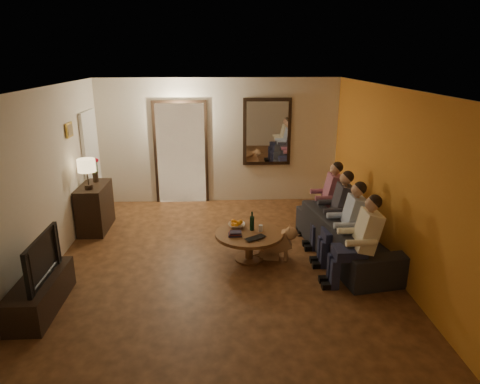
{
  "coord_description": "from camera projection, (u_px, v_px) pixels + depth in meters",
  "views": [
    {
      "loc": [
        -0.02,
        -5.85,
        3.03
      ],
      "look_at": [
        0.3,
        0.3,
        1.05
      ],
      "focal_mm": 32.0,
      "sensor_mm": 36.0,
      "label": 1
    }
  ],
  "objects": [
    {
      "name": "floor",
      "position": [
        221.0,
        264.0,
        6.49
      ],
      "size": [
        5.0,
        6.0,
        0.01
      ],
      "primitive_type": "cube",
      "color": "#3E2410",
      "rests_on": "ground"
    },
    {
      "name": "ceiling",
      "position": [
        219.0,
        89.0,
        5.69
      ],
      "size": [
        5.0,
        6.0,
        0.01
      ],
      "primitive_type": "cube",
      "color": "white",
      "rests_on": "back_wall"
    },
    {
      "name": "back_wall",
      "position": [
        219.0,
        142.0,
        8.94
      ],
      "size": [
        5.0,
        0.02,
        2.6
      ],
      "primitive_type": "cube",
      "color": "beige",
      "rests_on": "floor"
    },
    {
      "name": "front_wall",
      "position": [
        223.0,
        294.0,
        3.24
      ],
      "size": [
        5.0,
        0.02,
        2.6
      ],
      "primitive_type": "cube",
      "color": "beige",
      "rests_on": "floor"
    },
    {
      "name": "left_wall",
      "position": [
        41.0,
        185.0,
        5.97
      ],
      "size": [
        0.02,
        6.0,
        2.6
      ],
      "primitive_type": "cube",
      "color": "beige",
      "rests_on": "floor"
    },
    {
      "name": "right_wall",
      "position": [
        392.0,
        180.0,
        6.21
      ],
      "size": [
        0.02,
        6.0,
        2.6
      ],
      "primitive_type": "cube",
      "color": "beige",
      "rests_on": "floor"
    },
    {
      "name": "orange_accent",
      "position": [
        391.0,
        180.0,
        6.21
      ],
      "size": [
        0.01,
        6.0,
        2.6
      ],
      "primitive_type": "cube",
      "color": "orange",
      "rests_on": "right_wall"
    },
    {
      "name": "kitchen_doorway",
      "position": [
        181.0,
        154.0,
        8.96
      ],
      "size": [
        1.0,
        0.06,
        2.1
      ],
      "primitive_type": "cube",
      "color": "#FFE0A5",
      "rests_on": "floor"
    },
    {
      "name": "door_trim",
      "position": [
        181.0,
        154.0,
        8.95
      ],
      "size": [
        1.12,
        0.04,
        2.22
      ],
      "primitive_type": "cube",
      "color": "black",
      "rests_on": "floor"
    },
    {
      "name": "fridge_glimpse",
      "position": [
        193.0,
        161.0,
        9.02
      ],
      "size": [
        0.45,
        0.03,
        1.7
      ],
      "primitive_type": "cube",
      "color": "silver",
      "rests_on": "floor"
    },
    {
      "name": "mirror_frame",
      "position": [
        267.0,
        132.0,
        8.89
      ],
      "size": [
        1.0,
        0.05,
        1.4
      ],
      "primitive_type": "cube",
      "color": "black",
      "rests_on": "back_wall"
    },
    {
      "name": "mirror_glass",
      "position": [
        267.0,
        132.0,
        8.86
      ],
      "size": [
        0.86,
        0.02,
        1.26
      ],
      "primitive_type": "cube",
      "color": "white",
      "rests_on": "back_wall"
    },
    {
      "name": "white_door",
      "position": [
        92.0,
        164.0,
        8.24
      ],
      "size": [
        0.06,
        0.85,
        2.04
      ],
      "primitive_type": "cube",
      "color": "white",
      "rests_on": "floor"
    },
    {
      "name": "framed_art",
      "position": [
        69.0,
        130.0,
        7.04
      ],
      "size": [
        0.03,
        0.28,
        0.24
      ],
      "primitive_type": "cube",
      "color": "#B28C33",
      "rests_on": "left_wall"
    },
    {
      "name": "art_canvas",
      "position": [
        70.0,
        130.0,
        7.04
      ],
      "size": [
        0.01,
        0.22,
        0.18
      ],
      "primitive_type": "cube",
      "color": "brown",
      "rests_on": "left_wall"
    },
    {
      "name": "dresser",
      "position": [
        95.0,
        207.0,
        7.68
      ],
      "size": [
        0.45,
        0.93,
        0.83
      ],
      "primitive_type": "cube",
      "color": "black",
      "rests_on": "floor"
    },
    {
      "name": "table_lamp",
      "position": [
        87.0,
        174.0,
        7.26
      ],
      "size": [
        0.3,
        0.3,
        0.54
      ],
      "primitive_type": null,
      "color": "beige",
      "rests_on": "dresser"
    },
    {
      "name": "flower_vase",
      "position": [
        95.0,
        170.0,
        7.69
      ],
      "size": [
        0.14,
        0.14,
        0.44
      ],
      "primitive_type": null,
      "color": "red",
      "rests_on": "dresser"
    },
    {
      "name": "tv_stand",
      "position": [
        40.0,
        294.0,
        5.29
      ],
      "size": [
        0.45,
        1.24,
        0.41
      ],
      "primitive_type": "cube",
      "color": "black",
      "rests_on": "floor"
    },
    {
      "name": "tv",
      "position": [
        35.0,
        258.0,
        5.14
      ],
      "size": [
        0.97,
        0.13,
        0.56
      ],
      "primitive_type": "imported",
      "rotation": [
        0.0,
        0.0,
        1.57
      ],
      "color": "black",
      "rests_on": "tv_stand"
    },
    {
      "name": "sofa",
      "position": [
        348.0,
        236.0,
        6.67
      ],
      "size": [
        2.41,
        1.26,
        0.67
      ],
      "primitive_type": "imported",
      "rotation": [
        0.0,
        0.0,
        1.73
      ],
      "color": "black",
      "rests_on": "floor"
    },
    {
      "name": "person_a",
      "position": [
        362.0,
        245.0,
        5.73
      ],
      "size": [
        0.6,
        0.4,
        1.2
      ],
      "primitive_type": null,
      "color": "tan",
      "rests_on": "sofa"
    },
    {
      "name": "person_b",
      "position": [
        349.0,
        228.0,
        6.3
      ],
      "size": [
        0.6,
        0.4,
        1.2
      ],
      "primitive_type": null,
      "color": "tan",
      "rests_on": "sofa"
    },
    {
      "name": "person_c",
      "position": [
        338.0,
        213.0,
        6.87
      ],
      "size": [
        0.6,
        0.4,
        1.2
      ],
      "primitive_type": null,
      "color": "tan",
      "rests_on": "sofa"
    },
    {
      "name": "person_d",
      "position": [
        328.0,
        201.0,
        7.44
      ],
      "size": [
        0.6,
        0.4,
        1.2
      ],
      "primitive_type": null,
      "color": "tan",
      "rests_on": "sofa"
    },
    {
      "name": "dog",
      "position": [
        276.0,
        242.0,
        6.58
      ],
      "size": [
        0.6,
        0.34,
        0.56
      ],
      "primitive_type": null,
      "rotation": [
        0.0,
        0.0,
        -0.19
      ],
      "color": "#AF7E50",
      "rests_on": "floor"
    },
    {
      "name": "coffee_table",
      "position": [
        249.0,
        246.0,
        6.57
      ],
      "size": [
        1.32,
        1.32,
        0.45
      ],
      "primitive_type": "cylinder",
      "rotation": [
        0.0,
        0.0,
        0.33
      ],
      "color": "brown",
      "rests_on": "floor"
    },
    {
      "name": "bowl",
      "position": [
        237.0,
        225.0,
        6.69
      ],
      "size": [
        0.26,
        0.26,
        0.06
      ],
      "primitive_type": "imported",
      "color": "white",
      "rests_on": "coffee_table"
    },
    {
      "name": "oranges",
      "position": [
        237.0,
        221.0,
        6.67
      ],
      "size": [
        0.2,
        0.2,
        0.08
      ],
      "primitive_type": null,
      "color": "orange",
      "rests_on": "bowl"
    },
    {
      "name": "wine_bottle",
      "position": [
        252.0,
        221.0,
        6.55
      ],
      "size": [
        0.07,
        0.07,
        0.31
      ],
      "primitive_type": null,
      "color": "black",
      "rests_on": "coffee_table"
    },
    {
      "name": "wine_glass",
      "position": [
        261.0,
        228.0,
        6.54
      ],
      "size": [
        0.06,
        0.06,
        0.1
      ],
      "primitive_type": "cylinder",
      "color": "silver",
      "rests_on": "coffee_table"
    },
    {
      "name": "book_stack",
      "position": [
        235.0,
        233.0,
        6.38
      ],
      "size": [
        0.2,
        0.15,
        0.07
      ],
      "primitive_type": null,
      "color": "black",
      "rests_on": "coffee_table"
    },
    {
      "name": "laptop",
      "position": [
        257.0,
        239.0,
        6.24
      ],
      "size": [
        0.39,
        0.36,
        0.03
      ],
      "primitive_type": "imported",
      "rotation": [
        0.0,
        0.0,
        0.58
      ],
      "color": "black",
      "rests_on": "coffee_table"
    }
  ]
}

